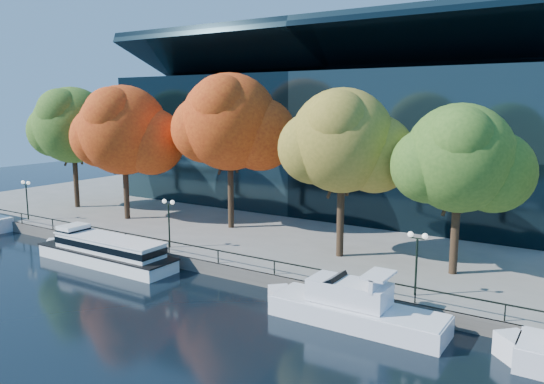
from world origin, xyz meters
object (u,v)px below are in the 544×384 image
Objects in this scene: tour_boat at (103,249)px; lamp_2 at (417,249)px; tree_2 at (231,124)px; tree_1 at (124,132)px; cruiser_near at (350,306)px; tree_0 at (73,127)px; tree_3 at (344,143)px; lamp_0 at (26,191)px; tree_4 at (461,161)px; lamp_1 at (169,212)px.

lamp_2 reaches higher than tour_boat.
tree_1 is at bearing -167.25° from tree_2.
cruiser_near is 2.87× the size of lamp_2.
tree_0 is (-39.15, 11.06, 9.16)m from cruiser_near.
cruiser_near is 0.85× the size of tree_1.
tree_1 is at bearing 169.69° from lamp_2.
tree_3 is (34.21, -1.78, -0.35)m from tree_0.
tour_boat is at bearing -32.18° from tree_0.
cruiser_near reaches higher than tour_boat.
lamp_0 is at bearing -145.04° from tree_1.
tree_4 is at bearing 7.75° from lamp_0.
lamp_1 is 1.00× the size of lamp_2.
tree_3 reaches higher than lamp_2.
tree_4 is 2.95× the size of lamp_2.
lamp_0 is (-41.47, -5.64, -5.00)m from tree_4.
tree_0 is 1.00× the size of tree_1.
tree_4 is (25.45, 9.48, 7.82)m from tour_boat.
tree_3 is at bearing -1.28° from tree_1.
tree_2 is 21.86m from tree_4.
tree_0 is 9.51m from lamp_0.
lamp_2 is (20.71, 0.00, 0.00)m from lamp_1.
tree_0 is 0.93× the size of tree_2.
tree_1 reaches higher than lamp_0.
lamp_0 is at bearing -172.25° from tree_4.
tree_1 is 1.05× the size of tree_3.
tree_3 reaches higher than lamp_0.
lamp_1 is (-0.15, -8.45, -6.92)m from tree_2.
tree_2 is at bearing 3.73° from tree_0.
tour_boat is at bearing -134.05° from lamp_1.
tour_boat is 6.04m from lamp_1.
tree_2 is at bearing 145.27° from cruiser_near.
lamp_1 is at bearing 167.56° from cruiser_near.
tree_1 is 11.81m from lamp_0.
tour_boat is 24.89m from lamp_2.
lamp_1 is 20.71m from lamp_2.
tree_0 is 3.39× the size of lamp_0.
lamp_2 is at bearing 56.77° from cruiser_near.
tree_3 is at bearing 118.03° from cruiser_near.
tree_3 is at bearing -13.64° from tree_2.
tour_boat is at bearing -151.57° from tree_3.
cruiser_near is at bearing -61.97° from tree_3.
tree_4 is (33.12, -0.20, -0.97)m from tree_1.
cruiser_near is 41.70m from tree_0.
cruiser_near is at bearing -15.78° from tree_0.
tree_4 reaches higher than lamp_2.
cruiser_near is 13.72m from tree_3.
lamp_0 reaches higher than cruiser_near.
tree_2 is 23.29m from lamp_2.
tree_0 is at bearing 178.09° from tree_4.
tree_2 reaches higher than lamp_1.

